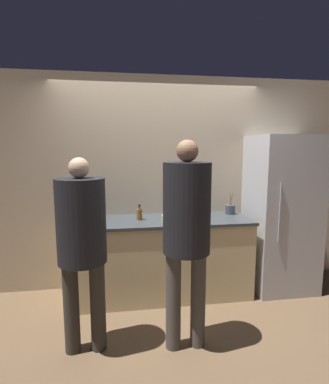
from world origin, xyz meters
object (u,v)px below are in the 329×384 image
person_left (82,236)px  cup_red (93,213)px  fruit_bowl (177,218)px  bottle_amber (139,214)px  utensil_crock (230,209)px  refrigerator (281,213)px  bottle_dark (96,209)px  person_center (187,224)px

person_left → cup_red: (-0.00, 1.15, -0.05)m
fruit_bowl → bottle_amber: size_ratio=1.86×
utensil_crock → bottle_amber: 1.15m
refrigerator → bottle_amber: size_ratio=10.57×
utensil_crock → bottle_dark: 1.64m
cup_red → utensil_crock: bearing=-3.9°
fruit_bowl → refrigerator: bearing=6.1°
person_center → fruit_bowl: (0.08, 0.82, -0.15)m
person_left → bottle_dark: (0.04, 1.08, 0.00)m
person_left → bottle_amber: (0.54, 0.90, -0.03)m
person_left → person_center: size_ratio=0.92×
utensil_crock → cup_red: (-1.68, 0.12, -0.02)m
refrigerator → cup_red: (-2.27, 0.27, 0.02)m
utensil_crock → bottle_dark: bearing=178.6°
bottle_dark → cup_red: bottle_dark is taller
person_center → fruit_bowl: size_ratio=5.42×
refrigerator → person_center: size_ratio=1.05×
person_center → utensil_crock: person_center is taller
fruit_bowl → cup_red: 1.03m
cup_red → bottle_amber: bearing=-25.5°
bottle_amber → utensil_crock: bearing=7.0°
bottle_amber → refrigerator: bearing=-0.6°
person_left → person_center: bearing=-5.5°
utensil_crock → fruit_bowl: bearing=-158.0°
bottle_amber → bottle_dark: size_ratio=0.70×
person_center → bottle_dark: bearing=125.2°
bottle_amber → cup_red: bearing=154.5°
bottle_amber → bottle_dark: (-0.50, 0.18, 0.03)m
refrigerator → cup_red: refrigerator is taller
person_left → bottle_dark: size_ratio=6.53×
refrigerator → cup_red: 2.29m
refrigerator → cup_red: bearing=173.1°
refrigerator → person_center: (-1.41, -0.97, 0.17)m
refrigerator → utensil_crock: 0.61m
fruit_bowl → bottle_amber: (-0.40, 0.16, 0.03)m
person_left → utensil_crock: bearing=31.8°
person_left → cup_red: size_ratio=18.02×
person_left → fruit_bowl: size_ratio=5.00×
bottle_amber → person_left: bearing=-120.8°
person_center → bottle_amber: 1.04m
person_center → bottle_dark: size_ratio=7.08×
person_left → bottle_dark: bearing=88.0°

